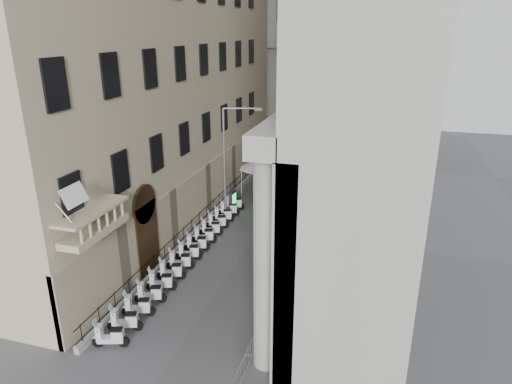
{
  "coord_description": "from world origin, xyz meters",
  "views": [
    {
      "loc": [
        8.49,
        -10.18,
        14.26
      ],
      "look_at": [
        0.92,
        15.62,
        4.5
      ],
      "focal_mm": 32.0,
      "sensor_mm": 36.0,
      "label": 1
    }
  ],
  "objects_px": {
    "scooter_0": "(112,347)",
    "pedestrian_b": "(296,186)",
    "info_kiosk": "(233,202)",
    "street_lamp": "(229,155)",
    "pedestrian_a": "(276,202)",
    "security_tent": "(262,161)"
  },
  "relations": [
    {
      "from": "scooter_0",
      "to": "street_lamp",
      "type": "distance_m",
      "value": 16.48
    },
    {
      "from": "scooter_0",
      "to": "pedestrian_b",
      "type": "bearing_deg",
      "value": -27.72
    },
    {
      "from": "info_kiosk",
      "to": "scooter_0",
      "type": "bearing_deg",
      "value": -87.64
    },
    {
      "from": "street_lamp",
      "to": "info_kiosk",
      "type": "bearing_deg",
      "value": 86.93
    },
    {
      "from": "info_kiosk",
      "to": "pedestrian_a",
      "type": "bearing_deg",
      "value": 20.64
    },
    {
      "from": "security_tent",
      "to": "pedestrian_b",
      "type": "bearing_deg",
      "value": 2.71
    },
    {
      "from": "pedestrian_a",
      "to": "pedestrian_b",
      "type": "height_order",
      "value": "pedestrian_a"
    },
    {
      "from": "street_lamp",
      "to": "pedestrian_b",
      "type": "height_order",
      "value": "street_lamp"
    },
    {
      "from": "security_tent",
      "to": "pedestrian_b",
      "type": "height_order",
      "value": "security_tent"
    },
    {
      "from": "info_kiosk",
      "to": "pedestrian_b",
      "type": "relative_size",
      "value": 1.17
    },
    {
      "from": "info_kiosk",
      "to": "pedestrian_a",
      "type": "relative_size",
      "value": 1.02
    },
    {
      "from": "pedestrian_a",
      "to": "security_tent",
      "type": "bearing_deg",
      "value": -74.17
    },
    {
      "from": "security_tent",
      "to": "street_lamp",
      "type": "relative_size",
      "value": 0.48
    },
    {
      "from": "street_lamp",
      "to": "pedestrian_b",
      "type": "bearing_deg",
      "value": 47.99
    },
    {
      "from": "security_tent",
      "to": "scooter_0",
      "type": "bearing_deg",
      "value": -92.52
    },
    {
      "from": "scooter_0",
      "to": "pedestrian_a",
      "type": "xyz_separation_m",
      "value": [
        3.52,
        18.13,
        0.95
      ]
    },
    {
      "from": "security_tent",
      "to": "street_lamp",
      "type": "height_order",
      "value": "street_lamp"
    },
    {
      "from": "pedestrian_a",
      "to": "pedestrian_b",
      "type": "distance_m",
      "value": 4.87
    },
    {
      "from": "scooter_0",
      "to": "info_kiosk",
      "type": "relative_size",
      "value": 0.77
    },
    {
      "from": "street_lamp",
      "to": "pedestrian_a",
      "type": "bearing_deg",
      "value": 24.46
    },
    {
      "from": "street_lamp",
      "to": "pedestrian_a",
      "type": "xyz_separation_m",
      "value": [
        3.04,
        2.53,
        -4.35
      ]
    },
    {
      "from": "scooter_0",
      "to": "pedestrian_b",
      "type": "relative_size",
      "value": 0.9
    }
  ]
}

